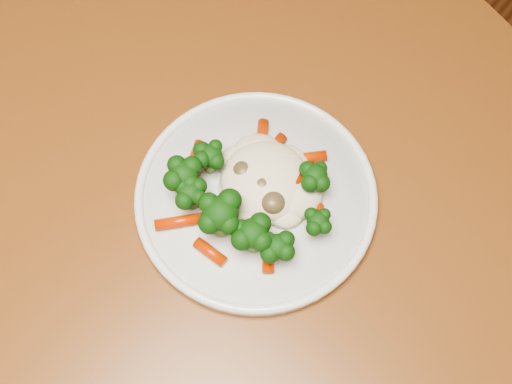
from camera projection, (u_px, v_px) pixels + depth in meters
dining_table at (214, 223)px, 0.77m from camera, size 1.47×1.19×0.75m
plate at (256, 197)px, 0.68m from camera, size 0.25×0.25×0.01m
meal at (249, 194)px, 0.65m from camera, size 0.18×0.18×0.05m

